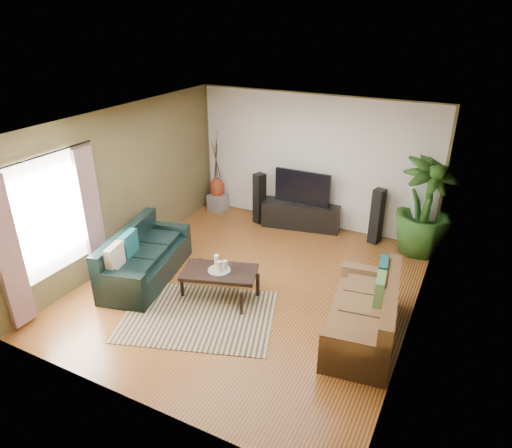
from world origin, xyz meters
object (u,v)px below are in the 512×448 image
Objects in this scene: tv_stand at (301,215)px; potted_plant at (425,206)px; speaker_right at (377,216)px; vase at (217,188)px; sofa_left at (146,255)px; speaker_left at (259,198)px; side_table at (153,238)px; pedestal at (218,202)px; coffee_table at (220,283)px; sofa_right at (363,310)px; television at (302,187)px.

potted_plant reaches higher than tv_stand.
vase is (-3.56, 0.00, -0.02)m from speaker_right.
sofa_left reaches higher than tv_stand.
sofa_left is 3.42m from tv_stand.
speaker_left is 2.30× the size of side_table.
sofa_left is 3.07m from pedestal.
potted_plant is (2.55, 2.96, 0.68)m from coffee_table.
tv_stand reaches higher than pedestal.
potted_plant reaches higher than speaker_right.
sofa_right is 1.61× the size of television.
tv_stand is (1.57, 3.03, -0.16)m from sofa_left.
speaker_left is at bearing -8.78° from vase.
tv_stand is (-2.05, 2.90, -0.16)m from sofa_right.
side_table is at bearing -145.40° from tv_stand.
television reaches higher than tv_stand.
pedestal is at bearing 168.90° from tv_stand.
coffee_table is at bearing -56.62° from speaker_left.
side_table is (-2.12, -2.17, -0.64)m from television.
speaker_left is at bearing -176.91° from potted_plant.
tv_stand is 1.36× the size of television.
sofa_right is 1.18× the size of tv_stand.
vase reaches higher than side_table.
pedestal is at bearing -4.56° from sofa_left.
pedestal is (-0.44, 3.03, -0.24)m from sofa_left.
sofa_right is at bearing -100.84° from sofa_left.
television is (0.00, 0.00, 0.61)m from tv_stand.
speaker_right is (1.54, 0.00, -0.32)m from television.
coffee_table is 2.97m from tv_stand.
coffee_table is 1.04× the size of speaker_right.
pedestal is at bearing -133.64° from sofa_right.
potted_plant reaches higher than sofa_left.
tv_stand is at bearing 180.00° from potted_plant.
television is at bearing 30.72° from speaker_left.
speaker_left is (-0.88, -0.18, 0.28)m from tv_stand.
vase is at bearing 180.00° from television.
speaker_right is at bearing 180.00° from potted_plant.
sofa_right reaches higher than vase.
sofa_left is 4.35m from speaker_right.
tv_stand reaches higher than coffee_table.
vase is (-1.14, 0.18, -0.01)m from speaker_left.
television reaches higher than speaker_left.
coffee_table is 3.16× the size of pedestal.
television is 1.57m from speaker_right.
potted_plant is 5.03m from side_table.
speaker_right is at bearing 41.67° from coffee_table.
coffee_table is at bearing -58.31° from pedestal.
coffee_table is at bearing -93.61° from television.
coffee_table is at bearing -100.02° from sofa_left.
tv_stand is at bearing 68.33° from coffee_table.
vase reaches higher than coffee_table.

